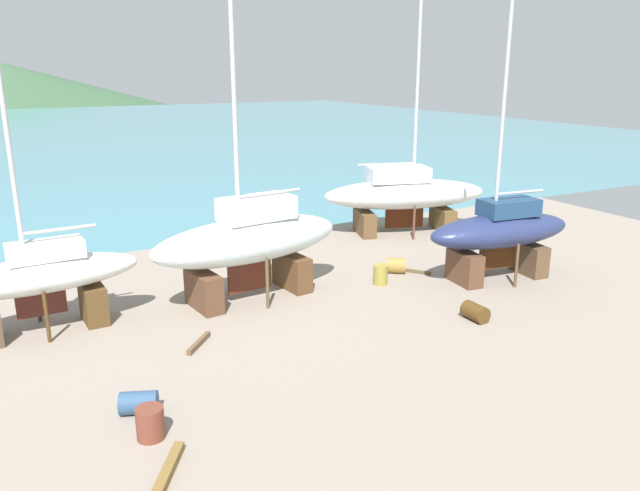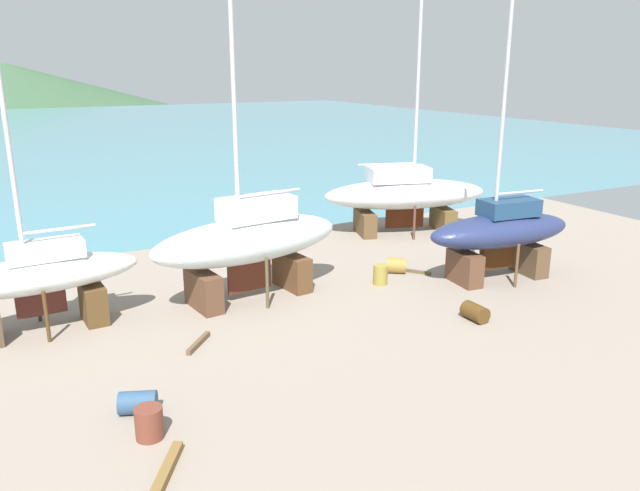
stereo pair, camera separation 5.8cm
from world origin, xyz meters
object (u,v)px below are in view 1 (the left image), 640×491
sailboat_far_slipway (39,278)px  barrel_tipped_center (150,423)px  sailboat_large_starboard (404,194)px  worker (228,244)px  barrel_by_slipway (139,403)px  sailboat_small_center (249,241)px  barrel_blue_faded (396,265)px  barrel_ochre (380,275)px  sailboat_mid_port (501,232)px  barrel_rust_mid (475,312)px

sailboat_far_slipway → barrel_tipped_center: sailboat_far_slipway is taller
sailboat_large_starboard → worker: 9.96m
worker → barrel_by_slipway: (-6.23, -10.68, -0.58)m
sailboat_small_center → barrel_by_slipway: sailboat_small_center is taller
sailboat_large_starboard → worker: size_ratio=8.28×
worker → barrel_tipped_center: (-6.23, -11.89, -0.48)m
barrel_by_slipway → barrel_blue_faded: bearing=27.0°
worker → barrel_ochre: 7.01m
sailboat_mid_port → barrel_tipped_center: bearing=23.4°
sailboat_large_starboard → barrel_ochre: sailboat_large_starboard is taller
barrel_blue_faded → sailboat_large_starboard: bearing=52.1°
worker → barrel_rust_mid: (5.18, -10.05, -0.57)m
worker → sailboat_mid_port: bearing=-35.0°
barrel_rust_mid → barrel_tipped_center: bearing=-170.8°
sailboat_small_center → barrel_ochre: (5.09, -1.03, -1.82)m
sailboat_small_center → sailboat_large_starboard: (10.62, 5.21, -0.18)m
sailboat_large_starboard → sailboat_far_slipway: (-17.70, -4.92, -0.20)m
sailboat_small_center → barrel_ochre: size_ratio=15.89×
barrel_blue_faded → barrel_ochre: barrel_ochre is taller
sailboat_mid_port → barrel_by_slipway: size_ratio=12.81×
sailboat_small_center → sailboat_far_slipway: (-7.08, 0.29, -0.38)m
barrel_ochre → barrel_tipped_center: bearing=-148.8°
sailboat_far_slipway → barrel_blue_faded: 13.62m
barrel_rust_mid → barrel_by_slipway: size_ratio=0.98×
sailboat_mid_port → barrel_by_slipway: bearing=19.1°
sailboat_far_slipway → barrel_tipped_center: (1.60, -7.72, -1.44)m
sailboat_mid_port → barrel_rust_mid: bearing=43.8°
sailboat_far_slipway → barrel_tipped_center: bearing=98.3°
sailboat_small_center → barrel_rust_mid: sailboat_small_center is taller
sailboat_small_center → barrel_ochre: sailboat_small_center is taller
sailboat_mid_port → barrel_rust_mid: (-3.78, -2.94, -1.66)m
sailboat_small_center → sailboat_mid_port: sailboat_small_center is taller
sailboat_small_center → sailboat_far_slipway: size_ratio=1.24×
barrel_blue_faded → worker: bearing=141.1°
worker → barrel_blue_faded: 7.35m
sailboat_far_slipway → worker: 8.92m
sailboat_large_starboard → worker: (-9.87, -0.75, -1.16)m
worker → barrel_rust_mid: worker is taller
sailboat_far_slipway → sailboat_mid_port: (16.79, -2.94, 0.12)m
sailboat_large_starboard → barrel_tipped_center: 20.53m
sailboat_mid_port → barrel_tipped_center: sailboat_mid_port is taller
sailboat_small_center → sailboat_mid_port: 10.07m
barrel_rust_mid → barrel_blue_faded: barrel_blue_faded is taller
sailboat_mid_port → barrel_by_slipway: 15.70m
sailboat_large_starboard → barrel_by_slipway: bearing=-128.0°
barrel_blue_faded → barrel_ochre: (-1.36, -0.88, 0.07)m
worker → barrel_blue_faded: bearing=-35.6°
sailboat_small_center → barrel_by_slipway: size_ratio=13.82×
barrel_tipped_center → barrel_blue_faded: size_ratio=0.96×
barrel_tipped_center → barrel_ochre: 12.35m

